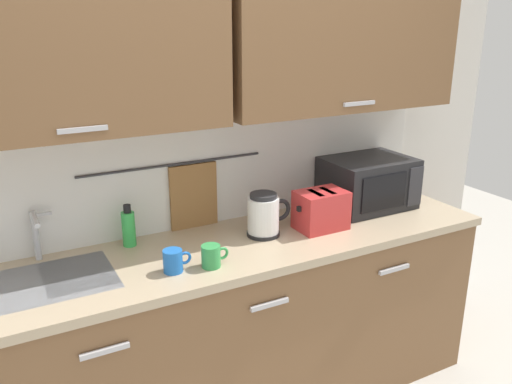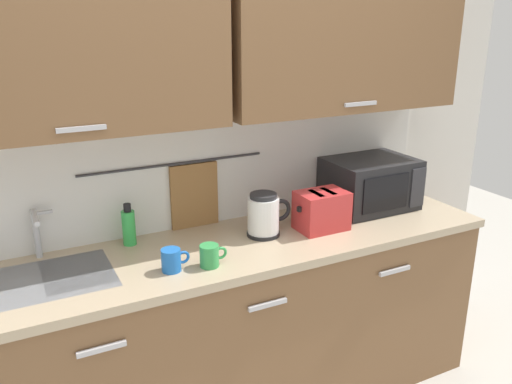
% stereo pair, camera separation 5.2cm
% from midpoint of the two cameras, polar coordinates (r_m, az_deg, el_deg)
% --- Properties ---
extents(counter_unit, '(2.53, 0.64, 0.90)m').
position_cam_midpoint_polar(counter_unit, '(2.66, -1.69, -14.29)').
color(counter_unit, brown).
rests_on(counter_unit, ground).
extents(back_wall_assembly, '(3.70, 0.41, 2.50)m').
position_cam_midpoint_polar(back_wall_assembly, '(2.48, -4.03, 9.77)').
color(back_wall_assembly, silver).
rests_on(back_wall_assembly, ground).
extents(sink_faucet, '(0.09, 0.17, 0.22)m').
position_cam_midpoint_polar(sink_faucet, '(2.41, -21.95, -3.61)').
color(sink_faucet, '#B2B5BA').
rests_on(sink_faucet, counter_unit).
extents(microwave, '(0.46, 0.35, 0.27)m').
position_cam_midpoint_polar(microwave, '(2.93, 12.64, 0.90)').
color(microwave, black).
rests_on(microwave, counter_unit).
extents(electric_kettle, '(0.23, 0.16, 0.21)m').
position_cam_midpoint_polar(electric_kettle, '(2.50, 1.48, -2.49)').
color(electric_kettle, black).
rests_on(electric_kettle, counter_unit).
extents(dish_soap_bottle, '(0.06, 0.06, 0.20)m').
position_cam_midpoint_polar(dish_soap_bottle, '(2.47, -12.92, -3.65)').
color(dish_soap_bottle, green).
rests_on(dish_soap_bottle, counter_unit).
extents(mug_near_sink, '(0.12, 0.08, 0.09)m').
position_cam_midpoint_polar(mug_near_sink, '(2.20, -8.36, -7.24)').
color(mug_near_sink, blue).
rests_on(mug_near_sink, counter_unit).
extents(toaster, '(0.26, 0.17, 0.19)m').
position_cam_midpoint_polar(toaster, '(2.60, 7.63, -1.97)').
color(toaster, red).
rests_on(toaster, counter_unit).
extents(mug_by_kettle, '(0.12, 0.08, 0.09)m').
position_cam_midpoint_polar(mug_by_kettle, '(2.22, -4.30, -6.83)').
color(mug_by_kettle, green).
rests_on(mug_by_kettle, counter_unit).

